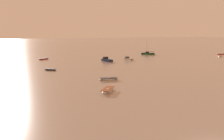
% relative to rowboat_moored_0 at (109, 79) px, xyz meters
% --- Properties ---
extents(rowboat_moored_0, '(4.18, 2.04, 0.63)m').
position_rel_rowboat_moored_0_xyz_m(rowboat_moored_0, '(0.00, 0.00, 0.00)').
color(rowboat_moored_0, white).
rests_on(rowboat_moored_0, ground).
extents(rowboat_moored_1, '(3.88, 4.27, 0.68)m').
position_rel_rowboat_moored_0_xyz_m(rowboat_moored_1, '(-4.21, -9.03, 0.01)').
color(rowboat_moored_1, white).
rests_on(rowboat_moored_1, ground).
extents(rowboat_moored_2, '(3.22, 2.94, 0.51)m').
position_rel_rowboat_moored_0_xyz_m(rowboat_moored_2, '(-8.79, 18.62, -0.03)').
color(rowboat_moored_2, black).
rests_on(rowboat_moored_2, ground).
extents(sailboat_moored_0, '(6.72, 5.77, 7.63)m').
position_rel_rowboat_moored_0_xyz_m(sailboat_moored_0, '(40.38, 46.33, 0.16)').
color(sailboat_moored_0, '#23602D').
rests_on(sailboat_moored_0, ground).
extents(rowboat_moored_4, '(3.43, 3.66, 0.59)m').
position_rel_rowboat_moored_0_xyz_m(rowboat_moored_4, '(62.68, 25.81, -0.01)').
color(rowboat_moored_4, white).
rests_on(rowboat_moored_4, ground).
extents(motorboat_moored_2, '(2.49, 5.90, 2.18)m').
position_rel_rowboat_moored_0_xyz_m(motorboat_moored_2, '(12.99, 31.55, 0.16)').
color(motorboat_moored_2, navy).
rests_on(motorboat_moored_2, ground).
extents(rowboat_moored_5, '(4.31, 2.76, 0.64)m').
position_rel_rowboat_moored_0_xyz_m(rowboat_moored_5, '(71.42, 32.83, 0.00)').
color(rowboat_moored_5, red).
rests_on(rowboat_moored_5, ground).
extents(rowboat_moored_8, '(4.16, 2.91, 0.62)m').
position_rel_rowboat_moored_0_xyz_m(rowboat_moored_8, '(-6.26, 45.68, -0.00)').
color(rowboat_moored_8, red).
rests_on(rowboat_moored_8, ground).
extents(motorboat_moored_3, '(2.11, 4.75, 1.75)m').
position_rel_rowboat_moored_0_xyz_m(motorboat_moored_3, '(21.90, 31.81, 0.09)').
color(motorboat_moored_3, white).
rests_on(motorboat_moored_3, ground).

